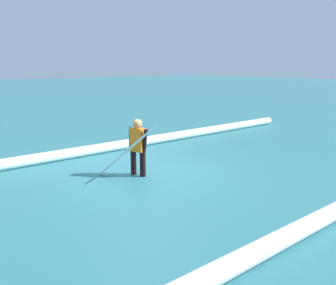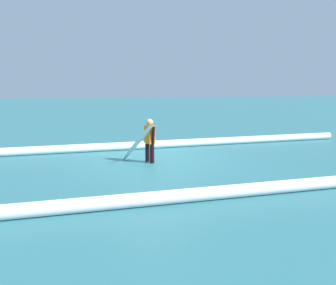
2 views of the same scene
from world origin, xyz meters
TOP-DOWN VIEW (x-y plane):
  - ground_plane at (0.00, 0.00)m, footprint 144.99×144.99m
  - surfer at (0.21, 0.14)m, footprint 0.28×0.57m
  - surfboard at (0.63, 0.25)m, footprint 0.79×1.61m
  - wave_crest_foreground at (2.30, -2.44)m, footprint 22.77×0.41m

SIDE VIEW (x-z plane):
  - ground_plane at x=0.00m, z-range 0.00..0.00m
  - wave_crest_foreground at x=2.30m, z-range 0.00..0.30m
  - surfboard at x=0.63m, z-range -0.01..1.35m
  - surfer at x=0.21m, z-range 0.07..1.44m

